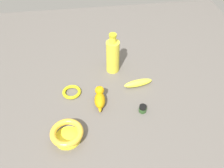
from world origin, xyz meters
The scene contains 7 objects.
ground centered at (0.00, 0.00, 0.00)m, with size 2.00×2.00×0.00m, color #5B5651.
bangle centered at (0.21, -0.05, 0.01)m, with size 0.10×0.10×0.02m, color gold.
bowl centered at (0.23, 0.23, 0.04)m, with size 0.15×0.15×0.06m.
nail_polish_jar centered at (-0.14, 0.12, 0.02)m, with size 0.04×0.04×0.04m.
bottle_tall centered at (-0.03, -0.21, 0.11)m, with size 0.07×0.07×0.25m.
cat_figurine centered at (0.07, 0.04, 0.04)m, with size 0.06×0.13×0.09m.
banana centered at (-0.15, -0.06, 0.02)m, with size 0.16×0.04×0.04m, color #F6EE3B.
Camera 1 is at (0.12, 0.85, 0.95)m, focal length 38.38 mm.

